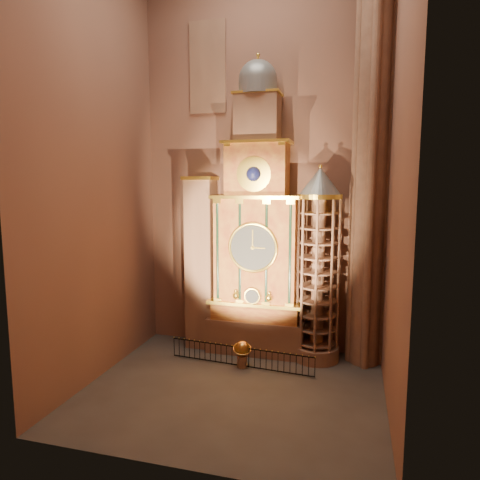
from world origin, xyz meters
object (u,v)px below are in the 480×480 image
(portrait_tower, at_px, (201,262))
(iron_railing, at_px, (240,357))
(astronomical_clock, at_px, (257,239))
(stair_turret, at_px, (318,267))
(celestial_globe, at_px, (242,352))

(portrait_tower, xyz_separation_m, iron_railing, (3.07, -2.43, -4.57))
(astronomical_clock, relative_size, stair_turret, 1.55)
(astronomical_clock, distance_m, celestial_globe, 6.29)
(portrait_tower, bearing_deg, astronomical_clock, -0.29)
(astronomical_clock, xyz_separation_m, stair_turret, (3.50, -0.26, -1.41))
(stair_turret, bearing_deg, portrait_tower, 177.67)
(astronomical_clock, bearing_deg, celestial_globe, -95.53)
(astronomical_clock, relative_size, iron_railing, 2.09)
(astronomical_clock, bearing_deg, stair_turret, -4.30)
(portrait_tower, distance_m, celestial_globe, 5.85)
(astronomical_clock, distance_m, stair_turret, 3.78)
(celestial_globe, relative_size, iron_railing, 0.18)
(portrait_tower, height_order, stair_turret, stair_turret)
(portrait_tower, xyz_separation_m, celestial_globe, (3.17, -2.41, -4.29))
(astronomical_clock, height_order, celestial_globe, astronomical_clock)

